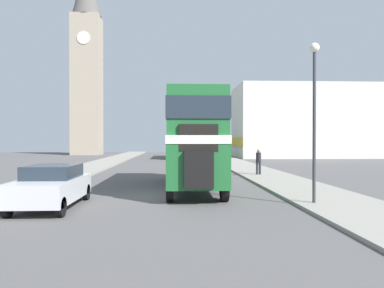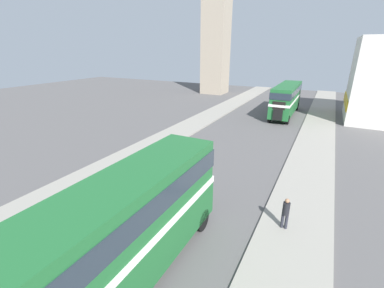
{
  "view_description": "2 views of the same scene",
  "coord_description": "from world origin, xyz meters",
  "px_view_note": "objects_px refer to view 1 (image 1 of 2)",
  "views": [
    {
      "loc": [
        0.55,
        -15.87,
        2.41
      ],
      "look_at": [
        1.46,
        2.94,
        2.22
      ],
      "focal_mm": 35.0,
      "sensor_mm": 36.0,
      "label": 1
    },
    {
      "loc": [
        7.12,
        -2.72,
        8.64
      ],
      "look_at": [
        0.0,
        10.75,
        2.97
      ],
      "focal_mm": 24.0,
      "sensor_mm": 36.0,
      "label": 2
    }
  ],
  "objects_px": {
    "street_lamp": "(314,98)",
    "church_tower": "(87,54)",
    "double_decker_bus": "(192,135)",
    "car_parked_near": "(52,186)",
    "bus_distant": "(187,140)",
    "pedestrian_walking": "(259,160)"
  },
  "relations": [
    {
      "from": "double_decker_bus",
      "to": "street_lamp",
      "type": "distance_m",
      "value": 6.91
    },
    {
      "from": "pedestrian_walking",
      "to": "church_tower",
      "type": "bearing_deg",
      "value": 117.82
    },
    {
      "from": "double_decker_bus",
      "to": "car_parked_near",
      "type": "xyz_separation_m",
      "value": [
        -5.28,
        -5.19,
        -1.89
      ]
    },
    {
      "from": "car_parked_near",
      "to": "pedestrian_walking",
      "type": "height_order",
      "value": "pedestrian_walking"
    },
    {
      "from": "double_decker_bus",
      "to": "pedestrian_walking",
      "type": "relative_size",
      "value": 6.17
    },
    {
      "from": "double_decker_bus",
      "to": "church_tower",
      "type": "xyz_separation_m",
      "value": [
        -15.38,
        44.18,
        13.99
      ]
    },
    {
      "from": "church_tower",
      "to": "car_parked_near",
      "type": "bearing_deg",
      "value": -78.43
    },
    {
      "from": "street_lamp",
      "to": "church_tower",
      "type": "relative_size",
      "value": 0.18
    },
    {
      "from": "double_decker_bus",
      "to": "church_tower",
      "type": "height_order",
      "value": "church_tower"
    },
    {
      "from": "double_decker_bus",
      "to": "church_tower",
      "type": "bearing_deg",
      "value": 109.2
    },
    {
      "from": "double_decker_bus",
      "to": "pedestrian_walking",
      "type": "xyz_separation_m",
      "value": [
        4.76,
        6.01,
        -1.6
      ]
    },
    {
      "from": "car_parked_near",
      "to": "pedestrian_walking",
      "type": "xyz_separation_m",
      "value": [
        10.04,
        11.2,
        0.29
      ]
    },
    {
      "from": "bus_distant",
      "to": "car_parked_near",
      "type": "bearing_deg",
      "value": -99.48
    },
    {
      "from": "bus_distant",
      "to": "church_tower",
      "type": "height_order",
      "value": "church_tower"
    },
    {
      "from": "double_decker_bus",
      "to": "street_lamp",
      "type": "relative_size",
      "value": 1.78
    },
    {
      "from": "car_parked_near",
      "to": "church_tower",
      "type": "relative_size",
      "value": 0.13
    },
    {
      "from": "car_parked_near",
      "to": "pedestrian_walking",
      "type": "distance_m",
      "value": 15.04
    },
    {
      "from": "double_decker_bus",
      "to": "bus_distant",
      "type": "bearing_deg",
      "value": 88.59
    },
    {
      "from": "double_decker_bus",
      "to": "bus_distant",
      "type": "relative_size",
      "value": 0.93
    },
    {
      "from": "double_decker_bus",
      "to": "church_tower",
      "type": "relative_size",
      "value": 0.32
    },
    {
      "from": "car_parked_near",
      "to": "street_lamp",
      "type": "bearing_deg",
      "value": -0.74
    },
    {
      "from": "bus_distant",
      "to": "car_parked_near",
      "type": "height_order",
      "value": "bus_distant"
    }
  ]
}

